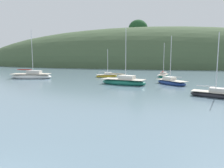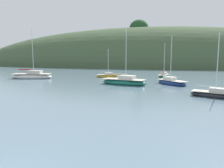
# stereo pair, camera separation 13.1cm
# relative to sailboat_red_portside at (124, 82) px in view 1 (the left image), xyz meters

# --- Properties ---
(far_shoreline_hill) EXTENTS (150.00, 36.00, 33.47)m
(far_shoreline_hill) POSITION_rel_sailboat_red_portside_xyz_m (0.15, 53.80, -0.37)
(far_shoreline_hill) COLOR #425638
(far_shoreline_hill) RESTS_ON ground
(sailboat_red_portside) EXTENTS (7.69, 4.16, 8.95)m
(sailboat_red_portside) POSITION_rel_sailboat_red_portside_xyz_m (0.00, 0.00, 0.00)
(sailboat_red_portside) COLOR #196B56
(sailboat_red_portside) RESTS_ON ground
(sailboat_cream_ketch) EXTENTS (5.30, 5.47, 7.75)m
(sailboat_cream_ketch) POSITION_rel_sailboat_red_portside_xyz_m (7.25, 1.79, -0.08)
(sailboat_cream_ketch) COLOR navy
(sailboat_cream_ketch) RESTS_ON ground
(sailboat_orange_cutter) EXTENTS (8.34, 4.24, 9.78)m
(sailboat_orange_cutter) POSITION_rel_sailboat_red_portside_xyz_m (-19.16, 4.64, 0.03)
(sailboat_orange_cutter) COLOR white
(sailboat_orange_cutter) RESTS_ON ground
(sailboat_white_near) EXTENTS (4.73, 3.44, 5.99)m
(sailboat_white_near) POSITION_rel_sailboat_red_portside_xyz_m (-5.43, 10.67, -0.14)
(sailboat_white_near) COLOR gold
(sailboat_white_near) RESTS_ON ground
(sailboat_grey_yawl) EXTENTS (5.15, 3.31, 7.23)m
(sailboat_grey_yawl) POSITION_rel_sailboat_red_portside_xyz_m (11.46, -7.90, -0.12)
(sailboat_grey_yawl) COLOR #232328
(sailboat_grey_yawl) RESTS_ON ground
(sailboat_black_sloop) EXTENTS (2.51, 5.22, 7.18)m
(sailboat_black_sloop) POSITION_rel_sailboat_red_portside_xyz_m (6.05, 12.71, -0.10)
(sailboat_black_sloop) COLOR #196B56
(sailboat_black_sloop) RESTS_ON ground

